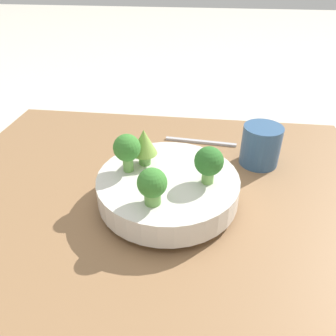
# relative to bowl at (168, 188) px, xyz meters

# --- Properties ---
(ground_plane) EXTENTS (6.00, 6.00, 0.00)m
(ground_plane) POSITION_rel_bowl_xyz_m (0.03, 0.03, -0.08)
(ground_plane) COLOR beige
(table) EXTENTS (0.92, 0.86, 0.04)m
(table) POSITION_rel_bowl_xyz_m (0.03, 0.03, -0.06)
(table) COLOR olive
(table) RESTS_ON ground_plane
(bowl) EXTENTS (0.27, 0.27, 0.06)m
(bowl) POSITION_rel_bowl_xyz_m (0.00, 0.00, 0.00)
(bowl) COLOR silver
(bowl) RESTS_ON table
(broccoli_floret_back) EXTENTS (0.05, 0.05, 0.07)m
(broccoli_floret_back) POSITION_rel_bowl_xyz_m (0.02, 0.08, 0.06)
(broccoli_floret_back) COLOR #6BA34C
(broccoli_floret_back) RESTS_ON bowl
(broccoli_floret_right) EXTENTS (0.05, 0.05, 0.08)m
(broccoli_floret_right) POSITION_rel_bowl_xyz_m (0.08, -0.01, 0.07)
(broccoli_floret_right) COLOR #6BA34C
(broccoli_floret_right) RESTS_ON bowl
(romanesco_piece_near) EXTENTS (0.05, 0.05, 0.08)m
(romanesco_piece_near) POSITION_rel_bowl_xyz_m (0.05, -0.04, 0.07)
(romanesco_piece_near) COLOR #6BA34C
(romanesco_piece_near) RESTS_ON bowl
(broccoli_floret_left) EXTENTS (0.05, 0.05, 0.07)m
(broccoli_floret_left) POSITION_rel_bowl_xyz_m (-0.07, 0.01, 0.07)
(broccoli_floret_left) COLOR #7AB256
(broccoli_floret_left) RESTS_ON bowl
(cup) EXTENTS (0.09, 0.09, 0.09)m
(cup) POSITION_rel_bowl_xyz_m (-0.19, -0.17, 0.01)
(cup) COLOR #33567F
(cup) RESTS_ON table
(fork) EXTENTS (0.18, 0.03, 0.01)m
(fork) POSITION_rel_bowl_xyz_m (-0.05, -0.25, -0.03)
(fork) COLOR #B2B2B7
(fork) RESTS_ON table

